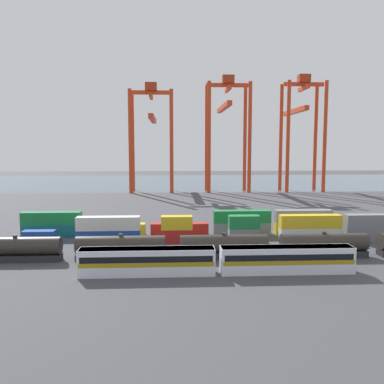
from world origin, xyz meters
TOP-DOWN VIEW (x-y plane):
  - ground_plane at (0.00, 40.00)m, footprint 420.00×420.00m
  - harbour_water at (0.00, 143.21)m, footprint 400.00×110.00m
  - passenger_train at (-2.83, -21.66)m, footprint 40.09×3.14m
  - freight_tank_row at (-0.86, -13.45)m, footprint 82.55×2.88m
  - shipping_container_0 at (-34.92, -1.49)m, footprint 6.04×2.44m
  - shipping_container_1 at (-21.71, -1.49)m, footprint 12.10×2.44m
  - shipping_container_2 at (-21.71, -1.49)m, footprint 12.10×2.44m
  - shipping_container_3 at (-8.50, -1.49)m, footprint 6.04×2.44m
  - shipping_container_4 at (-8.50, -1.49)m, footprint 6.04×2.44m
  - shipping_container_5 at (4.70, -1.49)m, footprint 6.04×2.44m
  - shipping_container_6 at (4.70, -1.49)m, footprint 6.04×2.44m
  - shipping_container_7 at (17.91, -1.49)m, footprint 12.10×2.44m
  - shipping_container_8 at (17.91, -1.49)m, footprint 12.10×2.44m
  - shipping_container_9 at (31.12, -1.49)m, footprint 12.10×2.44m
  - shipping_container_10 at (31.12, -1.49)m, footprint 12.10×2.44m
  - shipping_container_11 at (-34.35, 4.93)m, footprint 12.10×2.44m
  - shipping_container_12 at (-34.35, 4.93)m, footprint 12.10×2.44m
  - shipping_container_13 at (-21.10, 4.93)m, footprint 12.10×2.44m
  - shipping_container_14 at (-7.84, 4.93)m, footprint 12.10×2.44m
  - shipping_container_15 at (5.41, 4.93)m, footprint 12.10×2.44m
  - shipping_container_16 at (5.41, 4.93)m, footprint 12.10×2.44m
  - shipping_container_17 at (18.67, 4.93)m, footprint 12.10×2.44m
  - shipping_container_18 at (18.67, 4.93)m, footprint 12.10×2.44m
  - gantry_crane_west at (-17.67, 94.98)m, footprint 18.29×37.08m
  - gantry_crane_central at (14.36, 94.97)m, footprint 18.35×38.30m
  - gantry_crane_east at (46.38, 94.34)m, footprint 17.08×34.45m

SIDE VIEW (x-z plane):
  - ground_plane at x=0.00m, z-range 0.00..0.00m
  - harbour_water at x=0.00m, z-range 0.00..0.01m
  - shipping_container_0 at x=-34.92m, z-range 0.00..2.60m
  - shipping_container_1 at x=-21.71m, z-range 0.00..2.60m
  - shipping_container_3 at x=-8.50m, z-range 0.00..2.60m
  - shipping_container_5 at x=4.70m, z-range 0.00..2.60m
  - shipping_container_7 at x=17.91m, z-range 0.00..2.60m
  - shipping_container_9 at x=31.12m, z-range 0.00..2.60m
  - shipping_container_11 at x=-34.35m, z-range 0.00..2.60m
  - shipping_container_13 at x=-21.10m, z-range 0.00..2.60m
  - shipping_container_14 at x=-7.84m, z-range 0.00..2.60m
  - shipping_container_15 at x=5.41m, z-range 0.00..2.60m
  - shipping_container_17 at x=18.67m, z-range 0.00..2.60m
  - freight_tank_row at x=-0.86m, z-range -0.12..4.21m
  - passenger_train at x=-2.83m, z-range 0.19..4.09m
  - shipping_container_2 at x=-21.71m, z-range 2.60..5.20m
  - shipping_container_4 at x=-8.50m, z-range 2.60..5.20m
  - shipping_container_6 at x=4.70m, z-range 2.60..5.20m
  - shipping_container_8 at x=17.91m, z-range 2.60..5.20m
  - shipping_container_10 at x=31.12m, z-range 2.60..5.20m
  - shipping_container_12 at x=-34.35m, z-range 2.60..5.20m
  - shipping_container_16 at x=5.41m, z-range 2.60..5.20m
  - shipping_container_18 at x=18.67m, z-range 2.60..5.20m
  - gantry_crane_west at x=-17.67m, z-range 4.68..49.95m
  - gantry_crane_east at x=46.38m, z-range 4.92..54.02m
  - gantry_crane_central at x=14.36m, z-range 5.56..54.05m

